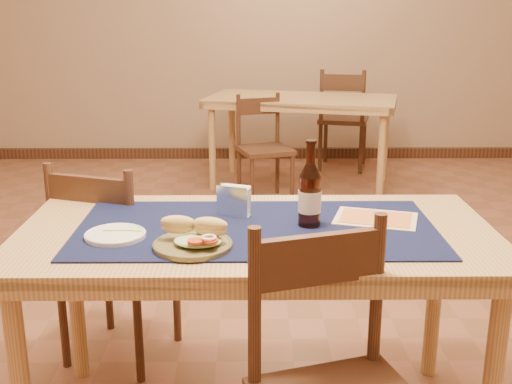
{
  "coord_description": "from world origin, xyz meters",
  "views": [
    {
      "loc": [
        -0.02,
        -2.83,
        1.47
      ],
      "look_at": [
        0.0,
        -0.7,
        0.85
      ],
      "focal_mm": 45.0,
      "sensor_mm": 36.0,
      "label": 1
    }
  ],
  "objects_px": {
    "sandwich_plate": "(194,240)",
    "beer_bottle": "(310,195)",
    "main_table": "(256,252)",
    "napkin_holder": "(234,202)",
    "back_table": "(301,107)",
    "chair_main_far": "(114,258)"
  },
  "relations": [
    {
      "from": "main_table",
      "to": "chair_main_far",
      "type": "height_order",
      "value": "chair_main_far"
    },
    {
      "from": "main_table",
      "to": "napkin_holder",
      "type": "height_order",
      "value": "napkin_holder"
    },
    {
      "from": "sandwich_plate",
      "to": "beer_bottle",
      "type": "xyz_separation_m",
      "value": [
        0.37,
        0.2,
        0.08
      ]
    },
    {
      "from": "chair_main_far",
      "to": "beer_bottle",
      "type": "distance_m",
      "value": 0.97
    },
    {
      "from": "sandwich_plate",
      "to": "chair_main_far",
      "type": "bearing_deg",
      "value": 121.88
    },
    {
      "from": "chair_main_far",
      "to": "beer_bottle",
      "type": "relative_size",
      "value": 3.03
    },
    {
      "from": "beer_bottle",
      "to": "napkin_holder",
      "type": "relative_size",
      "value": 2.23
    },
    {
      "from": "main_table",
      "to": "back_table",
      "type": "relative_size",
      "value": 0.96
    },
    {
      "from": "beer_bottle",
      "to": "back_table",
      "type": "bearing_deg",
      "value": 86.03
    },
    {
      "from": "back_table",
      "to": "chair_main_far",
      "type": "relative_size",
      "value": 1.88
    },
    {
      "from": "main_table",
      "to": "sandwich_plate",
      "type": "distance_m",
      "value": 0.29
    },
    {
      "from": "beer_bottle",
      "to": "napkin_holder",
      "type": "bearing_deg",
      "value": 156.99
    },
    {
      "from": "main_table",
      "to": "chair_main_far",
      "type": "xyz_separation_m",
      "value": [
        -0.59,
        0.45,
        -0.21
      ]
    },
    {
      "from": "main_table",
      "to": "chair_main_far",
      "type": "bearing_deg",
      "value": 142.36
    },
    {
      "from": "sandwich_plate",
      "to": "napkin_holder",
      "type": "distance_m",
      "value": 0.33
    },
    {
      "from": "back_table",
      "to": "beer_bottle",
      "type": "height_order",
      "value": "beer_bottle"
    },
    {
      "from": "napkin_holder",
      "to": "sandwich_plate",
      "type": "bearing_deg",
      "value": -109.9
    },
    {
      "from": "napkin_holder",
      "to": "back_table",
      "type": "bearing_deg",
      "value": 81.24
    },
    {
      "from": "sandwich_plate",
      "to": "main_table",
      "type": "bearing_deg",
      "value": 43.98
    },
    {
      "from": "main_table",
      "to": "napkin_holder",
      "type": "xyz_separation_m",
      "value": [
        -0.08,
        0.13,
        0.14
      ]
    },
    {
      "from": "chair_main_far",
      "to": "napkin_holder",
      "type": "relative_size",
      "value": 6.77
    },
    {
      "from": "beer_bottle",
      "to": "napkin_holder",
      "type": "height_order",
      "value": "beer_bottle"
    }
  ]
}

